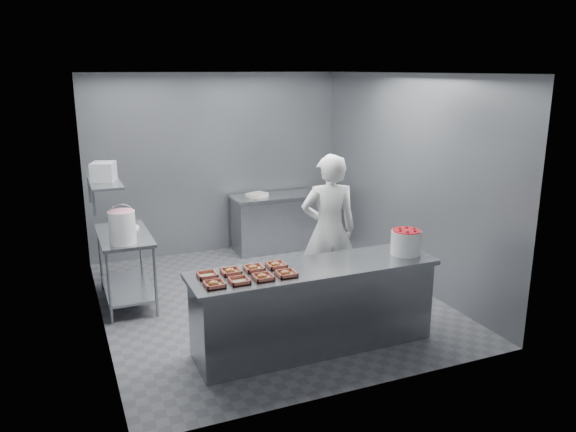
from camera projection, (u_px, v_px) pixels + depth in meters
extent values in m
plane|color=#4C4C51|center=(268.00, 300.00, 7.15)|extent=(4.50, 4.50, 0.00)
plane|color=white|center=(266.00, 73.00, 6.43)|extent=(4.50, 4.50, 0.00)
cube|color=slate|center=(217.00, 164.00, 8.80)|extent=(4.00, 0.04, 2.80)
cube|color=slate|center=(94.00, 208.00, 6.04)|extent=(0.04, 4.50, 2.80)
cube|color=slate|center=(406.00, 180.00, 7.54)|extent=(0.04, 4.50, 2.80)
cube|color=slate|center=(315.00, 269.00, 5.72)|extent=(2.60, 0.70, 0.05)
cube|color=slate|center=(314.00, 309.00, 5.83)|extent=(2.50, 0.64, 0.85)
cube|color=slate|center=(124.00, 235.00, 6.84)|extent=(0.60, 1.20, 0.04)
cube|color=slate|center=(128.00, 287.00, 7.01)|extent=(0.56, 1.15, 0.03)
cylinder|color=slate|center=(109.00, 288.00, 6.35)|extent=(0.04, 0.04, 0.88)
cylinder|color=slate|center=(156.00, 282.00, 6.55)|extent=(0.04, 0.04, 0.88)
cylinder|color=slate|center=(101.00, 258.00, 7.35)|extent=(0.04, 0.04, 0.88)
cylinder|color=slate|center=(141.00, 253.00, 7.55)|extent=(0.04, 0.04, 0.88)
cube|color=slate|center=(278.00, 196.00, 8.95)|extent=(1.50, 0.60, 0.05)
cube|color=slate|center=(278.00, 223.00, 9.07)|extent=(1.44, 0.55, 0.85)
cube|color=slate|center=(105.00, 183.00, 6.60)|extent=(0.35, 0.90, 0.03)
cube|color=tan|center=(215.00, 284.00, 5.18)|extent=(0.18, 0.18, 0.04)
cube|color=white|center=(219.00, 284.00, 5.21)|extent=(0.10, 0.06, 0.00)
ellipsoid|color=#BC642F|center=(213.00, 283.00, 5.18)|extent=(0.10, 0.10, 0.05)
cube|color=tan|center=(239.00, 281.00, 5.27)|extent=(0.18, 0.18, 0.04)
cube|color=white|center=(243.00, 280.00, 5.30)|extent=(0.10, 0.06, 0.00)
cube|color=tan|center=(263.00, 277.00, 5.36)|extent=(0.18, 0.18, 0.04)
cube|color=white|center=(267.00, 277.00, 5.39)|extent=(0.10, 0.06, 0.00)
ellipsoid|color=#BC642F|center=(262.00, 276.00, 5.36)|extent=(0.10, 0.10, 0.05)
cube|color=tan|center=(286.00, 274.00, 5.45)|extent=(0.18, 0.18, 0.04)
cube|color=white|center=(290.00, 273.00, 5.48)|extent=(0.10, 0.06, 0.00)
ellipsoid|color=#BC642F|center=(285.00, 273.00, 5.45)|extent=(0.10, 0.10, 0.05)
cube|color=tan|center=(207.00, 275.00, 5.42)|extent=(0.18, 0.18, 0.04)
cube|color=white|center=(211.00, 275.00, 5.45)|extent=(0.10, 0.06, 0.00)
cube|color=tan|center=(231.00, 271.00, 5.51)|extent=(0.18, 0.18, 0.04)
cube|color=white|center=(235.00, 271.00, 5.54)|extent=(0.10, 0.06, 0.00)
ellipsoid|color=#BC642F|center=(230.00, 271.00, 5.50)|extent=(0.10, 0.10, 0.05)
cube|color=tan|center=(254.00, 268.00, 5.60)|extent=(0.18, 0.18, 0.04)
cube|color=white|center=(258.00, 268.00, 5.63)|extent=(0.10, 0.06, 0.00)
ellipsoid|color=#BC642F|center=(253.00, 267.00, 5.59)|extent=(0.10, 0.10, 0.05)
cube|color=tan|center=(276.00, 265.00, 5.69)|extent=(0.18, 0.18, 0.04)
cube|color=white|center=(280.00, 265.00, 5.72)|extent=(0.10, 0.06, 0.00)
ellipsoid|color=#BC642F|center=(275.00, 264.00, 5.68)|extent=(0.10, 0.10, 0.05)
imported|color=silver|center=(329.00, 230.00, 6.86)|extent=(0.77, 0.60, 1.88)
cylinder|color=white|center=(406.00, 243.00, 6.06)|extent=(0.32, 0.32, 0.26)
cylinder|color=red|center=(407.00, 232.00, 6.03)|extent=(0.31, 0.31, 0.04)
cylinder|color=white|center=(122.00, 227.00, 6.42)|extent=(0.30, 0.30, 0.38)
cylinder|color=pink|center=(121.00, 212.00, 6.37)|extent=(0.28, 0.28, 0.02)
torus|color=slate|center=(121.00, 218.00, 6.39)|extent=(0.32, 0.01, 0.32)
cylinder|color=white|center=(126.00, 228.00, 7.03)|extent=(0.36, 0.36, 0.03)
cube|color=#CCB28C|center=(130.00, 226.00, 7.16)|extent=(0.16, 0.14, 0.02)
cube|color=gray|center=(103.00, 171.00, 6.61)|extent=(0.33, 0.36, 0.22)
cube|color=silver|center=(257.00, 195.00, 8.80)|extent=(0.34, 0.28, 0.06)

